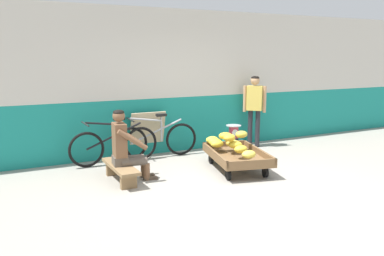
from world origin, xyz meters
TOP-DOWN VIEW (x-y plane):
  - ground_plane at (0.00, 0.00)m, footprint 80.00×80.00m
  - back_wall at (0.00, 2.84)m, footprint 16.00×0.30m
  - banana_cart at (0.50, 0.98)m, footprint 1.15×1.60m
  - banana_pile at (0.45, 1.14)m, footprint 0.73×1.41m
  - low_bench at (-1.47, 1.27)m, footprint 0.31×1.10m
  - vendor_seated at (-1.39, 1.26)m, footprint 0.70×0.51m
  - plastic_crate at (1.05, 1.95)m, footprint 0.36×0.28m
  - weighing_scale at (1.05, 1.95)m, footprint 0.30×0.30m
  - bicycle_near_left at (-1.27, 2.33)m, footprint 1.66×0.48m
  - bicycle_far_left at (-0.42, 2.40)m, footprint 1.66×0.48m
  - sign_board at (-0.51, 2.65)m, footprint 0.70×0.25m
  - customer_adult at (1.81, 2.33)m, footprint 0.38×0.36m

SIDE VIEW (x-z plane):
  - ground_plane at x=0.00m, z-range 0.00..0.00m
  - plastic_crate at x=1.05m, z-range 0.00..0.30m
  - low_bench at x=-1.47m, z-range 0.06..0.33m
  - banana_cart at x=0.50m, z-range 0.06..0.42m
  - bicycle_near_left at x=-1.27m, z-range -0.08..0.78m
  - bicycle_far_left at x=-0.42m, z-range -0.08..0.78m
  - sign_board at x=-0.51m, z-range 0.00..0.88m
  - weighing_scale at x=1.05m, z-range 0.31..0.60m
  - banana_pile at x=0.45m, z-range 0.33..0.60m
  - vendor_seated at x=-1.39m, z-range 0.00..1.14m
  - customer_adult at x=1.81m, z-range 0.19..1.72m
  - back_wall at x=0.00m, z-range 0.00..2.86m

